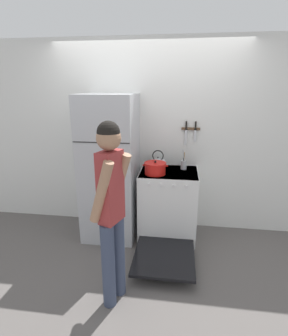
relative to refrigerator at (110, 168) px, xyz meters
name	(u,v)px	position (x,y,z in m)	size (l,w,h in m)	color
ground_plane	(148,222)	(0.46, 0.35, -0.93)	(14.00, 14.00, 0.00)	#5B5654
wall_back	(149,138)	(0.46, 0.38, 0.34)	(10.00, 0.06, 2.55)	silver
refrigerator	(110,168)	(0.00, 0.00, 0.00)	(0.67, 0.72, 1.86)	#B7BABF
stove_range	(168,206)	(0.76, 0.00, -0.48)	(0.73, 1.34, 0.91)	white
dutch_oven_pot	(155,168)	(0.59, -0.08, 0.05)	(0.31, 0.27, 0.17)	red
tea_kettle	(158,163)	(0.61, 0.16, 0.05)	(0.24, 0.20, 0.25)	silver
utensil_jar	(184,164)	(0.94, 0.17, 0.04)	(0.08, 0.08, 0.27)	#B7BABF
person	(111,206)	(0.32, -1.16, 0.03)	(0.35, 0.40, 1.69)	#38425B
wall_knife_strip	(191,129)	(1.01, 0.33, 0.48)	(0.24, 0.03, 0.32)	brown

